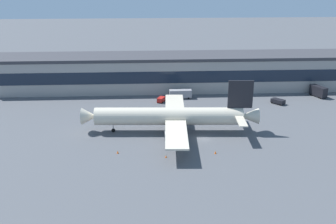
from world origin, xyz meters
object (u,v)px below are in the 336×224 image
(catering_truck, at_px, (318,91))
(pushback_tractor, at_px, (278,101))
(airliner, at_px, (172,116))
(traffic_cone_0, at_px, (118,152))
(fuel_truck, at_px, (180,94))
(traffic_cone_3, at_px, (215,152))
(traffic_cone_1, at_px, (166,156))
(baggage_tug, at_px, (161,99))
(traffic_cone_2, at_px, (171,146))

(catering_truck, xyz_separation_m, pushback_tractor, (-18.03, -8.01, -1.24))
(airliner, bearing_deg, pushback_tractor, 31.11)
(traffic_cone_0, bearing_deg, pushback_tractor, 34.56)
(airliner, relative_size, fuel_truck, 6.25)
(traffic_cone_0, bearing_deg, traffic_cone_3, -3.43)
(pushback_tractor, distance_m, traffic_cone_1, 60.17)
(pushback_tractor, relative_size, baggage_tug, 1.30)
(traffic_cone_2, xyz_separation_m, traffic_cone_3, (11.50, -5.08, 0.06))
(traffic_cone_0, bearing_deg, fuel_truck, 66.32)
(airliner, height_order, traffic_cone_0, airliner)
(pushback_tractor, relative_size, traffic_cone_3, 7.50)
(traffic_cone_2, bearing_deg, traffic_cone_1, -105.42)
(airliner, relative_size, traffic_cone_3, 74.25)
(airliner, height_order, traffic_cone_1, airliner)
(fuel_truck, distance_m, traffic_cone_0, 51.56)
(traffic_cone_0, bearing_deg, airliner, 42.40)
(traffic_cone_3, bearing_deg, airliner, 124.52)
(traffic_cone_1, bearing_deg, catering_truck, 39.16)
(traffic_cone_1, bearing_deg, baggage_tug, 89.34)
(airliner, height_order, traffic_cone_2, airliner)
(fuel_truck, bearing_deg, traffic_cone_1, -98.86)
(pushback_tractor, xyz_separation_m, traffic_cone_3, (-29.85, -40.18, -0.69))
(catering_truck, bearing_deg, pushback_tractor, -156.05)
(baggage_tug, xyz_separation_m, traffic_cone_2, (1.33, -39.45, -0.79))
(catering_truck, bearing_deg, traffic_cone_1, -140.84)
(airliner, bearing_deg, catering_truck, 29.01)
(catering_truck, xyz_separation_m, traffic_cone_2, (-59.38, -43.10, -2.00))
(traffic_cone_0, relative_size, traffic_cone_2, 1.24)
(catering_truck, bearing_deg, traffic_cone_0, -147.82)
(pushback_tractor, distance_m, traffic_cone_3, 50.06)
(traffic_cone_1, distance_m, traffic_cone_2, 7.02)
(airliner, height_order, pushback_tractor, airliner)
(traffic_cone_0, bearing_deg, catering_truck, 32.18)
(fuel_truck, relative_size, traffic_cone_0, 11.63)
(catering_truck, height_order, baggage_tug, catering_truck)
(traffic_cone_1, bearing_deg, fuel_truck, 81.14)
(traffic_cone_3, bearing_deg, traffic_cone_1, -172.81)
(traffic_cone_2, relative_size, traffic_cone_3, 0.83)
(traffic_cone_2, bearing_deg, fuel_truck, 82.18)
(fuel_truck, bearing_deg, traffic_cone_3, -83.57)
(traffic_cone_1, xyz_separation_m, traffic_cone_3, (13.36, 1.69, 0.03))
(traffic_cone_1, height_order, traffic_cone_3, traffic_cone_3)
(fuel_truck, height_order, pushback_tractor, fuel_truck)
(pushback_tractor, relative_size, traffic_cone_2, 9.08)
(traffic_cone_1, relative_size, traffic_cone_3, 0.91)
(traffic_cone_3, bearing_deg, catering_truck, 45.18)
(traffic_cone_0, distance_m, traffic_cone_2, 15.12)
(baggage_tug, relative_size, traffic_cone_2, 6.96)
(catering_truck, xyz_separation_m, traffic_cone_3, (-47.88, -48.18, -1.93))
(fuel_truck, height_order, traffic_cone_0, fuel_truck)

